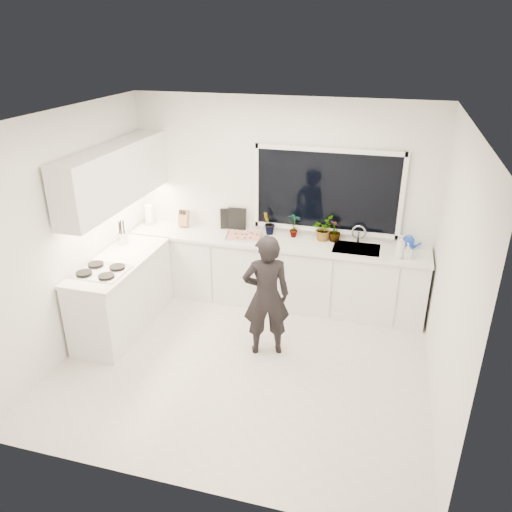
% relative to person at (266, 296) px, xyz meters
% --- Properties ---
extents(floor, '(4.00, 3.50, 0.02)m').
position_rel_person_xyz_m(floor, '(-0.18, -0.29, -0.74)').
color(floor, beige).
rests_on(floor, ground).
extents(wall_back, '(4.00, 0.02, 2.70)m').
position_rel_person_xyz_m(wall_back, '(-0.18, 1.47, 0.62)').
color(wall_back, white).
rests_on(wall_back, ground).
extents(wall_left, '(0.02, 3.50, 2.70)m').
position_rel_person_xyz_m(wall_left, '(-2.19, -0.29, 0.62)').
color(wall_left, white).
rests_on(wall_left, ground).
extents(wall_right, '(0.02, 3.50, 2.70)m').
position_rel_person_xyz_m(wall_right, '(1.83, -0.29, 0.62)').
color(wall_right, white).
rests_on(wall_right, ground).
extents(ceiling, '(4.00, 3.50, 0.02)m').
position_rel_person_xyz_m(ceiling, '(-0.18, -0.29, 1.98)').
color(ceiling, white).
rests_on(ceiling, wall_back).
extents(window, '(1.80, 0.02, 1.00)m').
position_rel_person_xyz_m(window, '(0.42, 1.43, 0.82)').
color(window, black).
rests_on(window, wall_back).
extents(base_cabinets_back, '(3.92, 0.58, 0.88)m').
position_rel_person_xyz_m(base_cabinets_back, '(-0.18, 1.16, -0.29)').
color(base_cabinets_back, white).
rests_on(base_cabinets_back, floor).
extents(base_cabinets_left, '(0.58, 1.60, 0.88)m').
position_rel_person_xyz_m(base_cabinets_left, '(-1.85, 0.06, -0.29)').
color(base_cabinets_left, white).
rests_on(base_cabinets_left, floor).
extents(countertop_back, '(3.94, 0.62, 0.04)m').
position_rel_person_xyz_m(countertop_back, '(-0.18, 1.15, 0.17)').
color(countertop_back, silver).
rests_on(countertop_back, base_cabinets_back).
extents(countertop_left, '(0.62, 1.60, 0.04)m').
position_rel_person_xyz_m(countertop_left, '(-1.85, 0.06, 0.17)').
color(countertop_left, silver).
rests_on(countertop_left, base_cabinets_left).
extents(upper_cabinets, '(0.34, 2.10, 0.70)m').
position_rel_person_xyz_m(upper_cabinets, '(-1.97, 0.41, 1.12)').
color(upper_cabinets, white).
rests_on(upper_cabinets, wall_left).
extents(sink, '(0.58, 0.42, 0.14)m').
position_rel_person_xyz_m(sink, '(0.87, 1.16, 0.14)').
color(sink, silver).
rests_on(sink, countertop_back).
extents(faucet, '(0.03, 0.03, 0.22)m').
position_rel_person_xyz_m(faucet, '(0.87, 1.36, 0.30)').
color(faucet, silver).
rests_on(faucet, countertop_back).
extents(stovetop, '(0.56, 0.48, 0.03)m').
position_rel_person_xyz_m(stovetop, '(-1.87, -0.29, 0.21)').
color(stovetop, black).
rests_on(stovetop, countertop_left).
extents(person, '(0.62, 0.51, 1.46)m').
position_rel_person_xyz_m(person, '(0.00, 0.00, 0.00)').
color(person, black).
rests_on(person, floor).
extents(pizza_tray, '(0.52, 0.42, 0.03)m').
position_rel_person_xyz_m(pizza_tray, '(-0.59, 1.13, 0.21)').
color(pizza_tray, silver).
rests_on(pizza_tray, countertop_back).
extents(pizza, '(0.48, 0.38, 0.01)m').
position_rel_person_xyz_m(pizza, '(-0.59, 1.13, 0.22)').
color(pizza, '#AF1721').
rests_on(pizza, pizza_tray).
extents(watering_can, '(0.17, 0.17, 0.13)m').
position_rel_person_xyz_m(watering_can, '(1.49, 1.32, 0.26)').
color(watering_can, '#143AC1').
rests_on(watering_can, countertop_back).
extents(paper_towel_roll, '(0.11, 0.11, 0.26)m').
position_rel_person_xyz_m(paper_towel_roll, '(-2.03, 1.26, 0.32)').
color(paper_towel_roll, white).
rests_on(paper_towel_roll, countertop_back).
extents(knife_block, '(0.13, 0.10, 0.22)m').
position_rel_person_xyz_m(knife_block, '(-1.52, 1.30, 0.30)').
color(knife_block, olive).
rests_on(knife_block, countertop_back).
extents(utensil_crock, '(0.16, 0.16, 0.16)m').
position_rel_person_xyz_m(utensil_crock, '(-2.03, 0.51, 0.27)').
color(utensil_crock, silver).
rests_on(utensil_crock, countertop_left).
extents(picture_frame_large, '(0.22, 0.09, 0.28)m').
position_rel_person_xyz_m(picture_frame_large, '(-0.90, 1.40, 0.33)').
color(picture_frame_large, black).
rests_on(picture_frame_large, countertop_back).
extents(picture_frame_small, '(0.25, 0.03, 0.30)m').
position_rel_person_xyz_m(picture_frame_small, '(-0.77, 1.40, 0.34)').
color(picture_frame_small, black).
rests_on(picture_frame_small, countertop_back).
extents(herb_plants, '(1.09, 0.29, 0.34)m').
position_rel_person_xyz_m(herb_plants, '(0.26, 1.32, 0.35)').
color(herb_plants, '#26662D').
rests_on(herb_plants, countertop_back).
extents(soap_bottles, '(0.20, 0.12, 0.29)m').
position_rel_person_xyz_m(soap_bottles, '(1.42, 1.01, 0.32)').
color(soap_bottles, '#D8BF66').
rests_on(soap_bottles, countertop_back).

